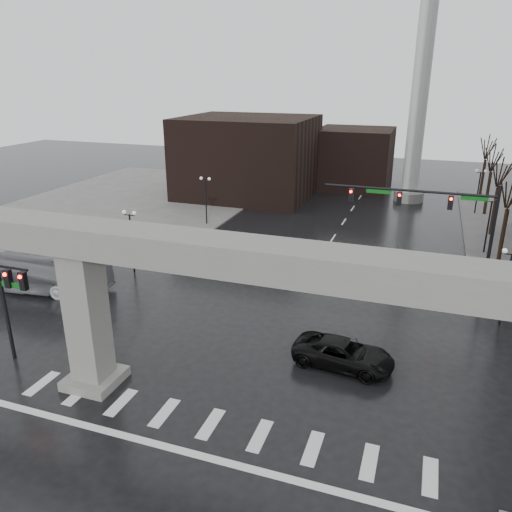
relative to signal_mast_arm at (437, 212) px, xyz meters
The scene contains 20 objects.
ground 21.64m from the signal_mast_arm, 115.57° to the right, with size 160.00×160.00×0.00m, color black.
sidewalk_nw 39.41m from the signal_mast_arm, 153.82° to the left, with size 28.00×36.00×0.15m, color slate.
elevated_guideway 20.35m from the signal_mast_arm, 112.35° to the right, with size 48.00×2.60×8.70m.
building_far_left 32.68m from the signal_mast_arm, 134.74° to the left, with size 16.00×14.00×10.00m, color black.
building_far_mid 35.02m from the signal_mast_arm, 108.32° to the left, with size 10.00×10.00×8.00m, color black.
smokestack 28.38m from the signal_mast_arm, 96.28° to the left, with size 3.60×3.60×30.00m.
signal_mast_arm is the anchor object (origin of this frame).
signal_left_pole 28.09m from the signal_mast_arm, 139.26° to the right, with size 2.30×0.30×6.00m.
lamp_right_0 6.99m from the signal_mast_arm, 46.80° to the right, with size 1.22×0.32×5.11m.
lamp_right_1 10.51m from the signal_mast_arm, 63.90° to the left, with size 1.22×0.32×5.11m.
lamp_right_2 23.75m from the signal_mast_arm, 79.01° to the left, with size 1.22×0.32×5.11m.
lamp_left_0 23.12m from the signal_mast_arm, 167.96° to the right, with size 1.22×0.32×5.11m.
lamp_left_1 24.42m from the signal_mast_arm, 157.75° to the left, with size 1.22×0.32×5.11m.
lamp_left_2 32.40m from the signal_mast_arm, 134.11° to the left, with size 1.22×0.32×5.11m.
tree_right_1 9.57m from the signal_mast_arm, 52.50° to the left, with size 1.09×1.61×7.67m.
tree_right_2 16.45m from the signal_mast_arm, 70.00° to the left, with size 1.10×1.63×7.85m.
tree_right_3 24.04m from the signal_mast_arm, 76.58° to the left, with size 1.11×1.66×8.02m.
tree_right_4 31.83m from the signal_mast_arm, 79.94° to the left, with size 1.12×1.69×8.19m.
pickup_truck 14.51m from the signal_mast_arm, 107.67° to the right, with size 2.53×5.49×1.52m, color black.
city_bus 30.22m from the signal_mast_arm, 160.04° to the right, with size 2.96×12.67×3.53m, color #A0A0A5.
Camera 1 is at (8.20, -18.06, 15.18)m, focal length 35.00 mm.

